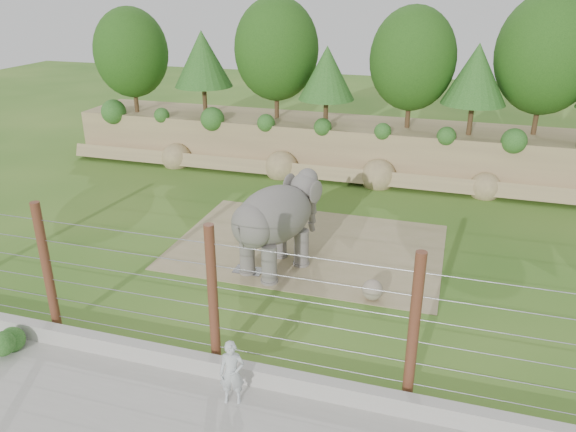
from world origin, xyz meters
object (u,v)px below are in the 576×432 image
(elephant, at_px, (274,228))
(barrier_fence, at_px, (213,297))
(zookeeper, at_px, (232,373))
(stone_ball, at_px, (372,290))

(elephant, distance_m, barrier_fence, 5.44)
(elephant, relative_size, zookeeper, 2.35)
(elephant, height_order, stone_ball, elephant)
(zookeeper, bearing_deg, stone_ball, 49.32)
(elephant, bearing_deg, zookeeper, -56.40)
(stone_ball, bearing_deg, barrier_fence, -128.43)
(stone_ball, relative_size, zookeeper, 0.40)
(elephant, bearing_deg, barrier_fence, -64.52)
(elephant, xyz_separation_m, barrier_fence, (0.16, -5.42, 0.41))
(elephant, distance_m, stone_ball, 3.96)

